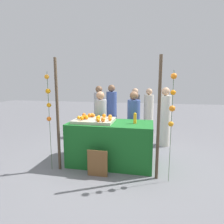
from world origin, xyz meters
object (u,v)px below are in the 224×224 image
at_px(orange_0, 92,115).
at_px(chalkboard_sign, 97,164).
at_px(stall_counter, 111,143).
at_px(juice_bottle, 135,118).
at_px(vendor_left, 101,124).
at_px(orange_1, 103,119).
at_px(vendor_right, 133,125).

xyz_separation_m(orange_0, chalkboard_sign, (0.36, -0.86, -0.77)).
height_order(stall_counter, juice_bottle, juice_bottle).
xyz_separation_m(stall_counter, vendor_left, (-0.41, 0.70, 0.26)).
bearing_deg(juice_bottle, orange_1, -159.14).
height_order(stall_counter, chalkboard_sign, stall_counter).
xyz_separation_m(stall_counter, orange_1, (-0.10, -0.23, 0.56)).
bearing_deg(vendor_left, vendor_right, 2.10).
relative_size(orange_0, juice_bottle, 0.36).
relative_size(chalkboard_sign, vendor_right, 0.34).
distance_m(orange_0, juice_bottle, 1.03).
height_order(orange_0, juice_bottle, juice_bottle).
height_order(juice_bottle, chalkboard_sign, juice_bottle).
bearing_deg(orange_1, orange_0, 128.17).
bearing_deg(vendor_left, stall_counter, -59.82).
relative_size(orange_0, orange_1, 0.91).
relative_size(juice_bottle, vendor_left, 0.15).
bearing_deg(orange_0, orange_1, -51.83).
distance_m(chalkboard_sign, vendor_right, 1.52).
height_order(chalkboard_sign, vendor_left, vendor_left).
bearing_deg(stall_counter, vendor_right, 59.97).
height_order(orange_0, orange_1, orange_1).
bearing_deg(orange_1, stall_counter, 65.73).
bearing_deg(orange_0, juice_bottle, -14.06).
bearing_deg(chalkboard_sign, vendor_right, 67.77).
distance_m(stall_counter, vendor_right, 0.88).
relative_size(orange_1, vendor_left, 0.06).
distance_m(orange_1, chalkboard_sign, 0.86).
distance_m(orange_1, juice_bottle, 0.66).
relative_size(orange_0, vendor_left, 0.05).
height_order(juice_bottle, vendor_left, vendor_left).
distance_m(juice_bottle, chalkboard_sign, 1.18).
xyz_separation_m(chalkboard_sign, vendor_left, (-0.28, 1.31, 0.47)).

